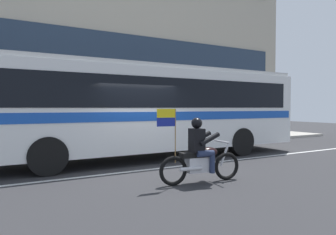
% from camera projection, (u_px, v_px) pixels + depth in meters
% --- Properties ---
extents(ground_plane, '(60.00, 60.00, 0.00)m').
position_uv_depth(ground_plane, '(139.00, 166.00, 9.21)').
color(ground_plane, '#2B2B2D').
extents(sidewalk_curb, '(28.00, 3.80, 0.15)m').
position_uv_depth(sidewalk_curb, '(94.00, 145.00, 13.65)').
color(sidewalk_curb, '#A39E93').
rests_on(sidewalk_curb, ground_plane).
extents(lane_center_stripe, '(26.60, 0.14, 0.01)m').
position_uv_depth(lane_center_stripe, '(148.00, 170.00, 8.69)').
color(lane_center_stripe, silver).
rests_on(lane_center_stripe, ground_plane).
extents(office_building_facade, '(28.00, 0.89, 14.52)m').
position_uv_depth(office_building_facade, '(80.00, 1.00, 15.41)').
color(office_building_facade, '#B2A893').
rests_on(office_building_facade, ground_plane).
extents(transit_bus, '(11.64, 2.65, 3.22)m').
position_uv_depth(transit_bus, '(151.00, 105.00, 10.67)').
color(transit_bus, white).
rests_on(transit_bus, ground_plane).
extents(motorcycle_with_rider, '(2.19, 0.66, 1.78)m').
position_uv_depth(motorcycle_with_rider, '(200.00, 155.00, 7.16)').
color(motorcycle_with_rider, black).
rests_on(motorcycle_with_rider, ground_plane).
extents(fire_hydrant, '(0.22, 0.30, 0.75)m').
position_uv_depth(fire_hydrant, '(71.00, 140.00, 11.89)').
color(fire_hydrant, gold).
rests_on(fire_hydrant, sidewalk_curb).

